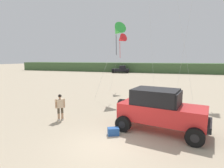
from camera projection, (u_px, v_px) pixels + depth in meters
ground_plane at (106, 145)px, 8.29m from camera, size 220.00×220.00×0.00m
dune_ridge at (163, 68)px, 52.17m from camera, size 90.00×7.73×2.60m
jeep at (160, 109)px, 9.78m from camera, size 5.01×3.14×2.26m
person_watching at (60, 106)px, 11.53m from camera, size 0.49×0.47×1.67m
cooler_box at (113, 131)px, 9.37m from camera, size 0.66×0.58×0.38m
distant_pickup at (121, 69)px, 49.94m from camera, size 4.83×2.98×1.98m
kite_orange_streamer at (121, 39)px, 22.30m from camera, size 1.62×2.67×6.91m
kite_pink_ribbon at (118, 31)px, 17.34m from camera, size 2.80×2.42×7.22m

